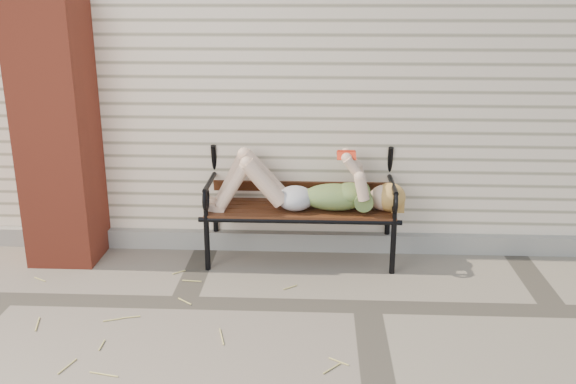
{
  "coord_description": "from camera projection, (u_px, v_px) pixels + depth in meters",
  "views": [
    {
      "loc": [
        -0.35,
        -3.89,
        2.04
      ],
      "look_at": [
        -0.56,
        0.6,
        0.61
      ],
      "focal_mm": 40.0,
      "sensor_mm": 36.0,
      "label": 1
    }
  ],
  "objects": [
    {
      "name": "straw_scatter",
      "position": [
        51.0,
        332.0,
        3.98
      ],
      "size": [
        2.7,
        1.77,
        0.01
      ],
      "color": "tan",
      "rests_on": "ground"
    },
    {
      "name": "foundation_strip",
      "position": [
        359.0,
        242.0,
        5.2
      ],
      "size": [
        8.0,
        0.1,
        0.15
      ],
      "primitive_type": "cube",
      "color": "gray",
      "rests_on": "ground"
    },
    {
      "name": "ground",
      "position": [
        367.0,
        307.0,
        4.3
      ],
      "size": [
        80.0,
        80.0,
        0.0
      ],
      "primitive_type": "plane",
      "color": "#756B5A",
      "rests_on": "ground"
    },
    {
      "name": "garden_bench",
      "position": [
        301.0,
        187.0,
        4.96
      ],
      "size": [
        1.58,
        0.63,
        1.02
      ],
      "color": "black",
      "rests_on": "ground"
    },
    {
      "name": "house_wall",
      "position": [
        352.0,
        42.0,
        6.7
      ],
      "size": [
        8.0,
        4.0,
        3.0
      ],
      "primitive_type": "cube",
      "color": "#F8E0C1",
      "rests_on": "ground"
    },
    {
      "name": "brick_pillar",
      "position": [
        58.0,
        133.0,
        4.82
      ],
      "size": [
        0.5,
        0.5,
        2.0
      ],
      "primitive_type": "cube",
      "color": "#A03824",
      "rests_on": "ground"
    },
    {
      "name": "reading_woman",
      "position": [
        302.0,
        187.0,
        4.83
      ],
      "size": [
        1.49,
        0.34,
        0.47
      ],
      "color": "#093740",
      "rests_on": "ground"
    }
  ]
}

